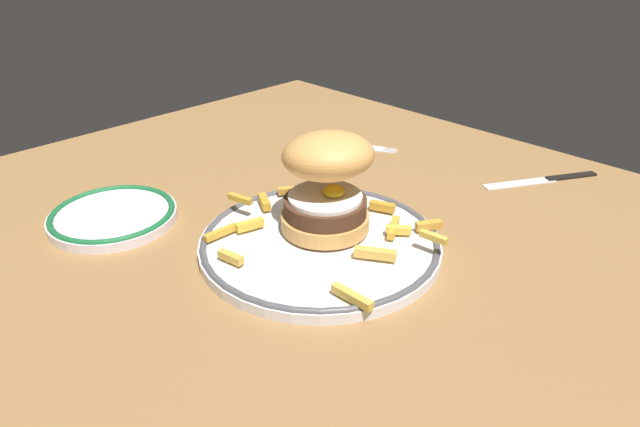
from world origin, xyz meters
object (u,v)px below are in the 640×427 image
fork (357,146)px  side_plate (113,216)px  dinner_plate (320,242)px  burger (327,179)px  knife (550,178)px

fork → side_plate: bearing=-96.7°
dinner_plate → side_plate: bearing=-149.0°
burger → fork: size_ratio=1.07×
side_plate → knife: 60.80cm
fork → knife: bearing=19.4°
side_plate → knife: (33.39, 50.81, -0.57)cm
knife → fork: bearing=-160.6°
burger → side_plate: 27.86cm
knife → side_plate: bearing=-123.3°
knife → burger: bearing=-109.0°
dinner_plate → knife: size_ratio=1.71×
side_plate → fork: (4.77, 40.72, -0.65)cm
side_plate → knife: size_ratio=0.97×
fork → knife: (28.62, 10.09, 0.08)cm
burger → fork: 30.43cm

